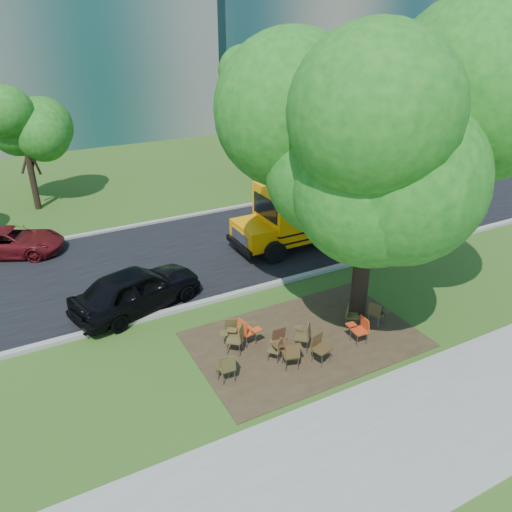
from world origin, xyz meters
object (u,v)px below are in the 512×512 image
bg_car_red (11,242)px  black_car (137,289)px  chair_7 (377,312)px  chair_12 (351,314)px  chair_0 (228,366)px  chair_4 (292,353)px  chair_1 (223,364)px  chair_10 (246,330)px  chair_2 (277,347)px  chair_6 (360,328)px  school_bus (361,197)px  chair_9 (231,330)px  main_tree (376,135)px  chair_5 (320,346)px  chair_3 (280,340)px  chair_8 (237,336)px  chair_11 (304,334)px

bg_car_red → black_car: bearing=-127.7°
chair_7 → chair_12: size_ratio=1.15×
chair_0 → chair_4: 1.89m
chair_1 → chair_10: bearing=54.8°
chair_2 → chair_7: (3.77, 0.03, 0.09)m
chair_1 → chair_6: 4.47m
school_bus → chair_9: school_bus is taller
black_car → chair_7: bearing=-142.7°
main_tree → chair_5: bearing=-149.3°
school_bus → chair_5: bearing=-134.9°
chair_3 → chair_6: size_ratio=1.02×
chair_1 → chair_9: bearing=71.5°
main_tree → chair_3: bearing=-167.6°
chair_2 → chair_7: size_ratio=0.84×
chair_3 → chair_8: 1.30m
chair_6 → chair_11: (-1.74, 0.51, 0.03)m
chair_11 → chair_12: 2.05m
chair_4 → chair_12: bearing=34.7°
chair_8 → black_car: size_ratio=0.21×
chair_6 → chair_12: size_ratio=1.14×
chair_9 → chair_12: 3.97m
main_tree → chair_0: 7.83m
chair_5 → chair_10: 2.30m
chair_8 → chair_9: 0.45m
chair_5 → chair_6: (1.68, 0.23, -0.04)m
chair_5 → chair_9: 2.76m
chair_4 → bg_car_red: bg_car_red is taller
chair_9 → black_car: bearing=-38.3°
chair_6 → chair_10: (-3.18, 1.51, 0.03)m
chair_4 → chair_9: bearing=135.1°
chair_6 → main_tree: bearing=-31.9°
chair_6 → chair_9: bearing=68.0°
chair_4 → chair_3: bearing=105.4°
main_tree → black_car: bearing=149.4°
chair_8 → chair_4: bearing=-102.8°
chair_2 → chair_9: chair_9 is taller
chair_1 → chair_3: bearing=18.5°
chair_10 → black_car: size_ratio=0.21×
chair_8 → chair_10: bearing=-25.2°
black_car → main_tree: bearing=-137.4°
chair_2 → bg_car_red: bg_car_red is taller
chair_1 → chair_5: chair_5 is taller
chair_1 → chair_9: chair_9 is taller
chair_11 → chair_12: bearing=-38.6°
school_bus → chair_11: 10.05m
chair_6 → chair_7: 1.14m
chair_3 → bg_car_red: 13.14m
chair_6 → chair_11: size_ratio=0.95×
school_bus → chair_12: (-5.40, -6.37, -1.14)m
chair_6 → chair_12: 0.89m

